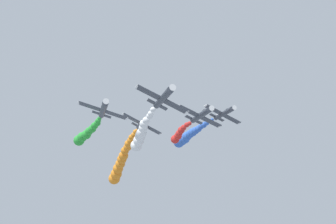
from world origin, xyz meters
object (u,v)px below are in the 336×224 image
airplane_lead (163,98)px  airplane_right_inner (103,109)px  airplane_right_outer (224,113)px  airplane_left_inner (201,115)px  airplane_left_outer (143,123)px

airplane_lead → airplane_right_inner: airplane_lead is taller
airplane_right_inner → airplane_right_outer: 29.97m
airplane_left_inner → airplane_left_outer: size_ratio=1.00×
airplane_left_inner → airplane_right_inner: size_ratio=1.00×
airplane_right_inner → airplane_right_outer: (-28.38, -9.00, 3.37)m
airplane_right_inner → airplane_left_outer: (-9.10, -8.91, -0.08)m
airplane_left_inner → airplane_lead: bearing=42.5°
airplane_lead → airplane_right_inner: 13.41m
airplane_left_inner → airplane_left_outer: (9.62, -9.93, 0.02)m
airplane_lead → airplane_left_outer: (-0.37, -19.09, 0.02)m
airplane_right_outer → airplane_left_inner: bearing=46.0°
airplane_left_outer → airplane_right_outer: (-19.29, -0.10, 3.45)m
airplane_left_inner → airplane_left_outer: airplane_left_outer is taller
airplane_right_inner → airplane_right_outer: size_ratio=1.00×
airplane_right_inner → airplane_left_outer: bearing=-135.6°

